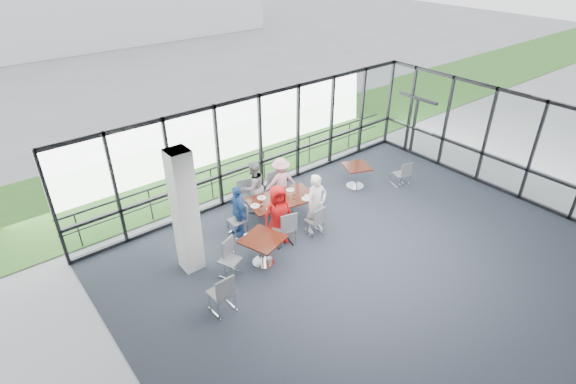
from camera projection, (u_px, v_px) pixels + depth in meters
floor at (379, 268)px, 11.22m from camera, size 12.00×10.00×0.02m
ceiling at (394, 152)px, 9.59m from camera, size 12.00×10.00×0.04m
wall_left at (138, 344)px, 7.17m from camera, size 0.10×10.00×3.20m
curtain_wall_back at (260, 144)px, 13.76m from camera, size 12.00×0.10×3.20m
curtain_wall_right at (517, 146)px, 13.63m from camera, size 0.10×10.00×3.20m
exit_door at (414, 126)px, 16.43m from camera, size 0.12×1.60×2.10m
structural_column at (185, 212)px, 10.48m from camera, size 0.50×0.50×3.20m
apron at (189, 141)px, 17.94m from camera, size 80.00×70.00×0.02m
grass_strip at (214, 157)px, 16.58m from camera, size 80.00×5.00×0.01m
guard_rail at (251, 169)px, 14.72m from camera, size 12.00×0.06×0.06m
main_table at (281, 202)px, 12.71m from camera, size 2.05×1.37×0.75m
side_table_left at (263, 242)px, 11.06m from camera, size 1.17×1.17×0.75m
side_table_right at (356, 170)px, 14.43m from camera, size 1.02×1.02×0.75m
diner_near_left at (278, 215)px, 11.78m from camera, size 0.92×0.71×1.67m
diner_near_right at (316, 204)px, 12.17m from camera, size 0.67×0.51×1.73m
diner_far_left at (253, 187)px, 13.07m from camera, size 0.82×0.54×1.63m
diner_far_right at (281, 182)px, 13.46m from camera, size 1.08×0.76×1.52m
diner_end at (238, 210)px, 12.12m from camera, size 0.60×0.94×1.49m
chair_main_nl at (282, 228)px, 11.83m from camera, size 0.58×0.58×0.98m
chair_main_nr at (315, 220)px, 12.26m from camera, size 0.44×0.44×0.87m
chair_main_fl at (250, 196)px, 13.31m from camera, size 0.58×0.58×0.94m
chair_main_fr at (279, 188)px, 13.67m from camera, size 0.57×0.57×0.97m
chair_main_end at (237, 220)px, 12.25m from camera, size 0.44×0.44×0.88m
chair_spare_la at (221, 293)px, 9.73m from camera, size 0.51×0.51×1.01m
chair_spare_lb at (230, 260)px, 10.75m from camera, size 0.59×0.59×0.91m
chair_spare_r at (401, 174)px, 14.61m from camera, size 0.51×0.51×0.82m
plate_nl at (271, 209)px, 12.14m from camera, size 0.27×0.27×0.01m
plate_nr at (306, 199)px, 12.62m from camera, size 0.26×0.26×0.01m
plate_fl at (262, 198)px, 12.66m from camera, size 0.26×0.26×0.01m
plate_fr at (290, 190)px, 13.04m from camera, size 0.24×0.24×0.01m
plate_end at (255, 206)px, 12.29m from camera, size 0.26×0.26×0.01m
tumbler_a at (278, 202)px, 12.36m from camera, size 0.07×0.07×0.14m
tumbler_b at (294, 197)px, 12.57m from camera, size 0.07×0.07×0.14m
tumbler_c at (281, 193)px, 12.78m from camera, size 0.07×0.07×0.14m
tumbler_d at (262, 204)px, 12.25m from camera, size 0.06×0.06×0.13m
menu_a at (283, 207)px, 12.25m from camera, size 0.31×0.22×0.00m
menu_b at (310, 196)px, 12.77m from camera, size 0.35×0.33×0.00m
menu_c at (279, 192)px, 12.94m from camera, size 0.33×0.25×0.00m
condiment_caddy at (282, 197)px, 12.68m from camera, size 0.10×0.07×0.04m
ketchup_bottle at (282, 194)px, 12.68m from camera, size 0.06×0.06×0.18m
green_bottle at (282, 194)px, 12.66m from camera, size 0.05×0.05×0.20m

